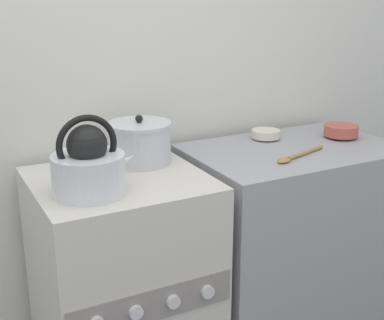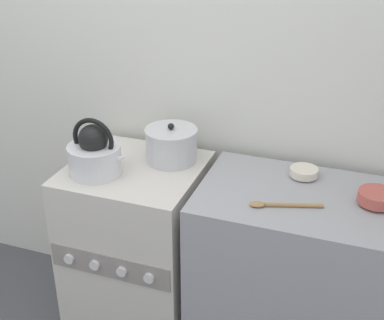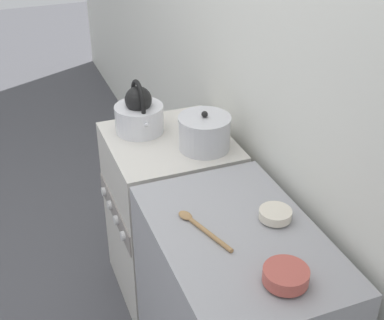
% 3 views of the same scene
% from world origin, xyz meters
% --- Properties ---
extents(wall_back, '(7.00, 0.06, 2.50)m').
position_xyz_m(wall_back, '(0.00, 0.62, 1.25)').
color(wall_back, silver).
rests_on(wall_back, ground_plane).
extents(stove, '(0.57, 0.57, 0.88)m').
position_xyz_m(stove, '(0.00, 0.27, 0.44)').
color(stove, beige).
rests_on(stove, ground_plane).
extents(counter, '(0.83, 0.55, 0.89)m').
position_xyz_m(counter, '(0.74, 0.27, 0.44)').
color(counter, '#99999E').
rests_on(counter, ground_plane).
extents(kettle, '(0.28, 0.22, 0.25)m').
position_xyz_m(kettle, '(-0.13, 0.17, 0.97)').
color(kettle, silver).
rests_on(kettle, stove).
extents(cooking_pot, '(0.23, 0.23, 0.18)m').
position_xyz_m(cooking_pot, '(0.13, 0.39, 0.96)').
color(cooking_pot, silver).
rests_on(cooking_pot, stove).
extents(enamel_bowl, '(0.14, 0.14, 0.05)m').
position_xyz_m(enamel_bowl, '(1.00, 0.30, 0.92)').
color(enamel_bowl, '#B75147').
rests_on(enamel_bowl, counter).
extents(small_ceramic_bowl, '(0.12, 0.12, 0.04)m').
position_xyz_m(small_ceramic_bowl, '(0.71, 0.43, 0.91)').
color(small_ceramic_bowl, beige).
rests_on(small_ceramic_bowl, counter).
extents(wooden_spoon, '(0.27, 0.11, 0.02)m').
position_xyz_m(wooden_spoon, '(0.66, 0.16, 0.89)').
color(wooden_spoon, '#A37A4C').
rests_on(wooden_spoon, counter).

